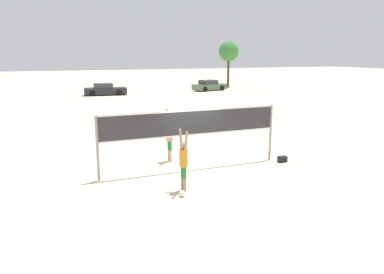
{
  "coord_description": "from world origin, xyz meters",
  "views": [
    {
      "loc": [
        -5.58,
        -13.43,
        4.56
      ],
      "look_at": [
        0.0,
        0.0,
        1.34
      ],
      "focal_mm": 35.0,
      "sensor_mm": 36.0,
      "label": 1
    }
  ],
  "objects_px": {
    "volleyball_net": "(192,126)",
    "parked_car_near": "(209,86)",
    "player_spiker": "(183,159)",
    "player_blocker": "(169,134)",
    "volleyball": "(182,194)",
    "gear_bag": "(282,159)",
    "tree_left_cluster": "(229,52)",
    "parked_car_mid": "(105,90)"
  },
  "relations": [
    {
      "from": "volleyball_net",
      "to": "parked_car_near",
      "type": "relative_size",
      "value": 1.61
    },
    {
      "from": "player_spiker",
      "to": "player_blocker",
      "type": "bearing_deg",
      "value": -11.96
    },
    {
      "from": "volleyball",
      "to": "parked_car_near",
      "type": "height_order",
      "value": "parked_car_near"
    },
    {
      "from": "gear_bag",
      "to": "tree_left_cluster",
      "type": "height_order",
      "value": "tree_left_cluster"
    },
    {
      "from": "player_spiker",
      "to": "volleyball",
      "type": "distance_m",
      "value": 1.14
    },
    {
      "from": "volleyball_net",
      "to": "volleyball",
      "type": "height_order",
      "value": "volleyball_net"
    },
    {
      "from": "volleyball",
      "to": "parked_car_mid",
      "type": "bearing_deg",
      "value": 84.53
    },
    {
      "from": "player_blocker",
      "to": "tree_left_cluster",
      "type": "relative_size",
      "value": 0.35
    },
    {
      "from": "player_spiker",
      "to": "volleyball",
      "type": "xyz_separation_m",
      "value": [
        -0.23,
        -0.46,
        -1.02
      ]
    },
    {
      "from": "gear_bag",
      "to": "parked_car_mid",
      "type": "xyz_separation_m",
      "value": [
        -2.33,
        30.5,
        0.48
      ]
    },
    {
      "from": "player_blocker",
      "to": "gear_bag",
      "type": "bearing_deg",
      "value": 66.04
    },
    {
      "from": "volleyball_net",
      "to": "player_spiker",
      "type": "distance_m",
      "value": 2.59
    },
    {
      "from": "player_blocker",
      "to": "tree_left_cluster",
      "type": "xyz_separation_m",
      "value": [
        20.28,
        32.83,
        3.72
      ]
    },
    {
      "from": "volleyball_net",
      "to": "gear_bag",
      "type": "height_order",
      "value": "volleyball_net"
    },
    {
      "from": "gear_bag",
      "to": "parked_car_mid",
      "type": "height_order",
      "value": "parked_car_mid"
    },
    {
      "from": "gear_bag",
      "to": "parked_car_mid",
      "type": "relative_size",
      "value": 0.07
    },
    {
      "from": "volleyball_net",
      "to": "volleyball",
      "type": "xyz_separation_m",
      "value": [
        -1.45,
        -2.65,
        -1.66
      ]
    },
    {
      "from": "volleyball",
      "to": "parked_car_mid",
      "type": "distance_m",
      "value": 32.75
    },
    {
      "from": "gear_bag",
      "to": "volleyball",
      "type": "bearing_deg",
      "value": -158.95
    },
    {
      "from": "volleyball_net",
      "to": "tree_left_cluster",
      "type": "height_order",
      "value": "tree_left_cluster"
    },
    {
      "from": "parked_car_near",
      "to": "volleyball",
      "type": "bearing_deg",
      "value": -128.94
    },
    {
      "from": "parked_car_mid",
      "to": "player_blocker",
      "type": "bearing_deg",
      "value": -87.02
    },
    {
      "from": "player_blocker",
      "to": "parked_car_mid",
      "type": "bearing_deg",
      "value": 175.73
    },
    {
      "from": "player_spiker",
      "to": "tree_left_cluster",
      "type": "height_order",
      "value": "tree_left_cluster"
    },
    {
      "from": "player_spiker",
      "to": "tree_left_cluster",
      "type": "distance_m",
      "value": 42.27
    },
    {
      "from": "volleyball",
      "to": "tree_left_cluster",
      "type": "relative_size",
      "value": 0.03
    },
    {
      "from": "parked_car_mid",
      "to": "gear_bag",
      "type": "bearing_deg",
      "value": -78.38
    },
    {
      "from": "volleyball_net",
      "to": "parked_car_mid",
      "type": "distance_m",
      "value": 30.01
    },
    {
      "from": "volleyball",
      "to": "gear_bag",
      "type": "distance_m",
      "value": 5.84
    },
    {
      "from": "player_spiker",
      "to": "volleyball",
      "type": "relative_size",
      "value": 10.08
    },
    {
      "from": "player_blocker",
      "to": "volleyball",
      "type": "relative_size",
      "value": 10.72
    },
    {
      "from": "gear_bag",
      "to": "parked_car_near",
      "type": "bearing_deg",
      "value": 70.4
    },
    {
      "from": "volleyball_net",
      "to": "parked_car_near",
      "type": "height_order",
      "value": "volleyball_net"
    },
    {
      "from": "parked_car_mid",
      "to": "volleyball_net",
      "type": "bearing_deg",
      "value": -85.95
    },
    {
      "from": "volleyball",
      "to": "gear_bag",
      "type": "xyz_separation_m",
      "value": [
        5.45,
        2.1,
        0.02
      ]
    },
    {
      "from": "tree_left_cluster",
      "to": "volleyball",
      "type": "bearing_deg",
      "value": -119.95
    },
    {
      "from": "gear_bag",
      "to": "tree_left_cluster",
      "type": "distance_m",
      "value": 38.54
    },
    {
      "from": "player_spiker",
      "to": "parked_car_near",
      "type": "relative_size",
      "value": 0.46
    },
    {
      "from": "player_blocker",
      "to": "player_spiker",
      "type": "bearing_deg",
      "value": -11.96
    },
    {
      "from": "player_spiker",
      "to": "player_blocker",
      "type": "xyz_separation_m",
      "value": [
        0.77,
        3.62,
        0.08
      ]
    },
    {
      "from": "volleyball_net",
      "to": "parked_car_mid",
      "type": "relative_size",
      "value": 1.53
    },
    {
      "from": "volleyball",
      "to": "parked_car_mid",
      "type": "height_order",
      "value": "parked_car_mid"
    }
  ]
}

